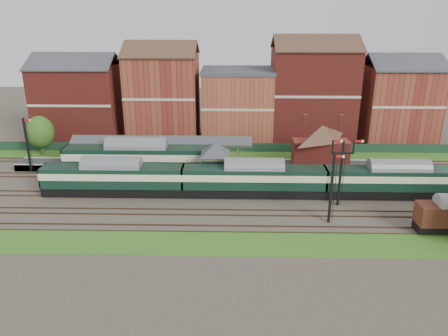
{
  "coord_description": "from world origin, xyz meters",
  "views": [
    {
      "loc": [
        -0.65,
        -50.74,
        22.39
      ],
      "look_at": [
        -1.83,
        2.0,
        3.0
      ],
      "focal_mm": 35.0,
      "sensor_mm": 36.0,
      "label": 1
    }
  ],
  "objects_px": {
    "signal_box": "(215,163)",
    "semaphore_bracket": "(341,169)",
    "dmu_train": "(254,178)",
    "platform_railcar": "(138,158)",
    "goods_van_a": "(444,216)"
  },
  "relations": [
    {
      "from": "signal_box",
      "to": "goods_van_a",
      "type": "xyz_separation_m",
      "value": [
        24.51,
        -12.25,
        -1.28
      ]
    },
    {
      "from": "signal_box",
      "to": "platform_railcar",
      "type": "xyz_separation_m",
      "value": [
        -10.97,
        3.25,
        -0.48
      ]
    },
    {
      "from": "semaphore_bracket",
      "to": "signal_box",
      "type": "bearing_deg",
      "value": 159.08
    },
    {
      "from": "semaphore_bracket",
      "to": "dmu_train",
      "type": "distance_m",
      "value": 10.64
    },
    {
      "from": "semaphore_bracket",
      "to": "platform_railcar",
      "type": "relative_size",
      "value": 0.4
    },
    {
      "from": "signal_box",
      "to": "goods_van_a",
      "type": "height_order",
      "value": "signal_box"
    },
    {
      "from": "dmu_train",
      "to": "goods_van_a",
      "type": "distance_m",
      "value": 21.54
    },
    {
      "from": "dmu_train",
      "to": "goods_van_a",
      "type": "height_order",
      "value": "dmu_train"
    },
    {
      "from": "dmu_train",
      "to": "platform_railcar",
      "type": "xyz_separation_m",
      "value": [
        -15.91,
        6.5,
        0.32
      ]
    },
    {
      "from": "signal_box",
      "to": "semaphore_bracket",
      "type": "distance_m",
      "value": 16.16
    },
    {
      "from": "signal_box",
      "to": "semaphore_bracket",
      "type": "height_order",
      "value": "semaphore_bracket"
    },
    {
      "from": "semaphore_bracket",
      "to": "goods_van_a",
      "type": "distance_m",
      "value": 11.81
    },
    {
      "from": "signal_box",
      "to": "dmu_train",
      "type": "bearing_deg",
      "value": -33.32
    },
    {
      "from": "signal_box",
      "to": "semaphore_bracket",
      "type": "xyz_separation_m",
      "value": [
        15.04,
        -5.75,
        1.44
      ]
    },
    {
      "from": "semaphore_bracket",
      "to": "goods_van_a",
      "type": "height_order",
      "value": "semaphore_bracket"
    }
  ]
}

